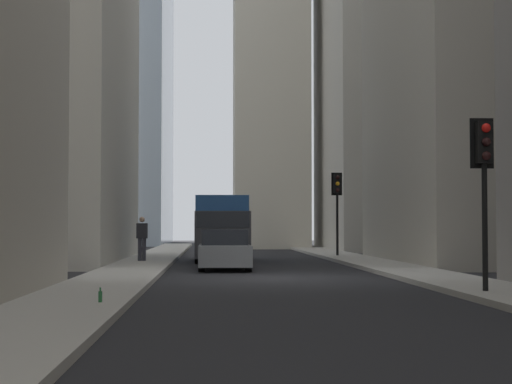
% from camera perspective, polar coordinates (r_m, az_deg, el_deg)
% --- Properties ---
extents(ground_plane, '(135.00, 135.00, 0.00)m').
position_cam_1_polar(ground_plane, '(25.65, 1.21, -5.69)').
color(ground_plane, black).
extents(sidewalk_right, '(90.00, 2.20, 0.14)m').
position_cam_1_polar(sidewalk_right, '(25.71, -8.89, -5.50)').
color(sidewalk_right, '#A8A399').
rests_on(sidewalk_right, ground_plane).
extents(sidewalk_left, '(90.00, 2.20, 0.14)m').
position_cam_1_polar(sidewalk_left, '(26.36, 11.06, -5.41)').
color(sidewalk_left, '#A8A399').
rests_on(sidewalk_left, ground_plane).
extents(building_left_midfar, '(13.99, 10.50, 21.37)m').
position_cam_1_polar(building_left_midfar, '(38.47, 16.36, 11.60)').
color(building_left_midfar, '#A8A091').
rests_on(building_left_midfar, ground_plane).
extents(building_left_far, '(14.02, 10.50, 21.60)m').
position_cam_1_polar(building_left_far, '(57.40, 9.66, 7.06)').
color(building_left_far, '#B7B2A5').
rests_on(building_left_far, ground_plane).
extents(delivery_truck, '(6.46, 2.25, 2.84)m').
position_cam_1_polar(delivery_truck, '(37.48, -2.27, -2.38)').
color(delivery_truck, '#285699').
rests_on(delivery_truck, ground_plane).
extents(hatchback_grey, '(4.30, 1.78, 1.42)m').
position_cam_1_polar(hatchback_grey, '(30.30, -2.10, -3.91)').
color(hatchback_grey, slate).
rests_on(hatchback_grey, ground_plane).
extents(traffic_light_foreground, '(0.43, 0.52, 3.75)m').
position_cam_1_polar(traffic_light_foreground, '(19.27, 14.84, 1.85)').
color(traffic_light_foreground, black).
rests_on(traffic_light_foreground, sidewalk_left).
extents(traffic_light_midblock, '(0.43, 0.52, 3.98)m').
position_cam_1_polar(traffic_light_midblock, '(41.56, 5.38, -0.15)').
color(traffic_light_midblock, black).
rests_on(traffic_light_midblock, sidewalk_left).
extents(pedestrian, '(0.26, 0.44, 1.77)m').
position_cam_1_polar(pedestrian, '(35.06, -7.54, -2.94)').
color(pedestrian, '#33333D').
rests_on(pedestrian, sidewalk_right).
extents(discarded_bottle, '(0.07, 0.07, 0.27)m').
position_cam_1_polar(discarded_bottle, '(16.09, -10.25, -6.79)').
color(discarded_bottle, '#236033').
rests_on(discarded_bottle, sidewalk_right).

